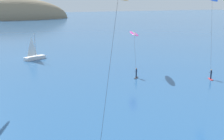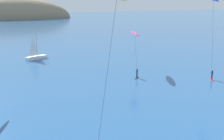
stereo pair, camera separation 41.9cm
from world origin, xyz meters
The scene contains 4 objects.
sailboat_near centered at (-7.10, 51.95, 0.64)m, with size 5.78×3.36×5.70m.
kitesurfer_orange centered at (-7.09, 12.93, 12.10)m, with size 7.03×7.47×13.46m.
kitesurfer_blue centered at (17.42, 25.99, 11.94)m, with size 5.09×6.92×13.22m.
kitesurfer_magenta centered at (7.09, 33.80, 6.35)m, with size 5.19×8.94×7.07m.
Camera 2 is at (-18.34, -9.92, 12.51)m, focal length 45.00 mm.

